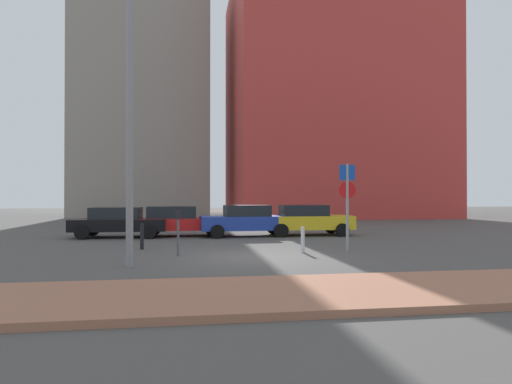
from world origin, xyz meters
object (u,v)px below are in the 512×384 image
parking_sign_post (347,196)px  street_lamp (130,91)px  parked_car_yellow (306,219)px  traffic_bollard_near (142,237)px  parking_meter (178,227)px  parked_car_red (178,221)px  parked_car_black (119,222)px  parked_car_blue (247,220)px  traffic_bollard_mid (303,240)px

parking_sign_post → street_lamp: size_ratio=0.37×
parked_car_yellow → traffic_bollard_near: 8.81m
parking_meter → parked_car_red: bearing=91.6°
parked_car_black → parked_car_blue: size_ratio=0.97×
parked_car_black → street_lamp: bearing=-79.4°
parked_car_black → parked_car_red: (2.75, 0.22, 0.01)m
parked_car_black → parking_sign_post: bearing=-35.9°
traffic_bollard_near → parked_car_red: bearing=77.3°
traffic_bollard_mid → parking_sign_post: bearing=8.1°
parked_car_yellow → street_lamp: (-7.37, -8.72, 4.07)m
street_lamp → parked_car_black: bearing=100.6°
parking_sign_post → traffic_bollard_near: size_ratio=3.30×
parked_car_black → parked_car_red: bearing=4.5°
parking_sign_post → traffic_bollard_mid: bearing=-171.9°
parked_car_blue → parking_sign_post: 6.85m
parked_car_blue → parking_sign_post: size_ratio=1.47×
street_lamp → traffic_bollard_near: street_lamp is taller
street_lamp → traffic_bollard_mid: street_lamp is taller
parked_car_blue → parking_sign_post: bearing=-65.1°
parked_car_black → traffic_bollard_mid: 9.83m
parked_car_red → parked_car_yellow: 6.32m
parking_meter → street_lamp: bearing=-122.7°
parked_car_yellow → parking_sign_post: parking_sign_post is taller
parking_sign_post → street_lamp: bearing=-160.7°
parking_meter → parking_sign_post: bearing=5.3°
parked_car_yellow → parking_sign_post: bearing=-91.4°
parked_car_red → parking_sign_post: (6.16, -6.65, 1.20)m
parked_car_blue → traffic_bollard_mid: bearing=-79.9°
parked_car_red → parking_meter: (0.20, -7.21, 0.20)m
parking_sign_post → traffic_bollard_mid: (-1.70, -0.24, -1.51)m
traffic_bollard_near → traffic_bollard_mid: bearing=-17.4°
parking_meter → traffic_bollard_near: (-1.36, 2.07, -0.49)m
parked_car_yellow → traffic_bollard_mid: size_ratio=5.06×
parked_car_blue → parking_sign_post: (2.84, -6.12, 1.17)m
parking_sign_post → traffic_bollard_near: parking_sign_post is taller
parked_car_black → parking_meter: 7.59m
traffic_bollard_mid → street_lamp: bearing=-157.5°
street_lamp → traffic_bollard_mid: (5.52, 2.28, -4.42)m
parked_car_blue → parked_car_yellow: (2.98, 0.07, 0.01)m
parked_car_black → parked_car_yellow: 9.05m
parking_meter → traffic_bollard_mid: bearing=4.2°
parked_car_yellow → street_lamp: street_lamp is taller
parking_sign_post → street_lamp: 8.19m
parked_car_blue → parking_meter: 7.37m
traffic_bollard_near → traffic_bollard_mid: (5.61, -1.76, -0.03)m
parking_meter → street_lamp: size_ratio=0.18×
parked_car_blue → parking_meter: (-3.12, -6.68, 0.18)m
parking_sign_post → parking_meter: (-5.96, -0.55, -1.00)m
parking_meter → street_lamp: street_lamp is taller
parked_car_blue → parked_car_red: bearing=170.9°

